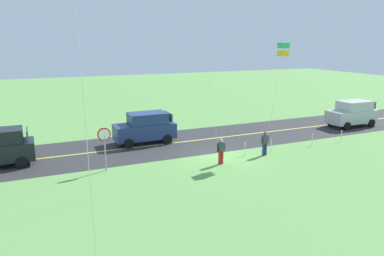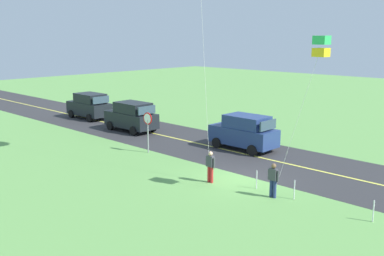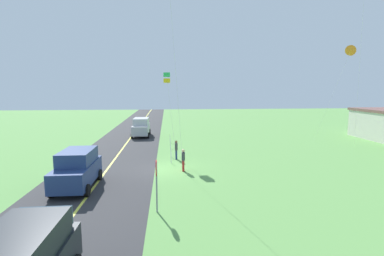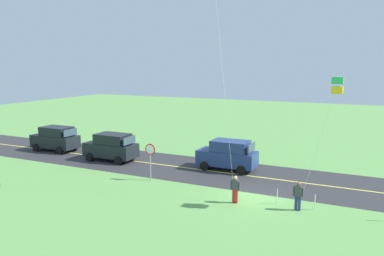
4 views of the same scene
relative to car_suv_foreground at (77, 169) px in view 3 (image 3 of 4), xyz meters
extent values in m
cube|color=#60994C|center=(-3.50, 4.94, -1.20)|extent=(120.00, 120.00, 0.10)
cube|color=#2D2D30|center=(-3.50, 0.94, -1.15)|extent=(120.00, 7.00, 0.00)
cube|color=#E5E04C|center=(-3.50, 0.94, -1.15)|extent=(120.00, 0.16, 0.00)
cube|color=navy|center=(0.08, 0.00, -0.26)|extent=(4.40, 1.90, 1.10)
cube|color=navy|center=(-0.17, 0.00, 0.69)|extent=(2.73, 1.75, 0.80)
cube|color=#334756|center=(0.91, 0.00, 0.69)|extent=(0.10, 1.62, 0.64)
cube|color=#334756|center=(-1.79, 0.00, 0.69)|extent=(0.10, 1.62, 0.60)
cylinder|color=black|center=(1.51, 0.95, -0.81)|extent=(0.68, 0.22, 0.68)
cylinder|color=black|center=(1.51, -0.95, -0.81)|extent=(0.68, 0.22, 0.68)
cylinder|color=black|center=(-1.35, 0.95, -0.81)|extent=(0.68, 0.22, 0.68)
cylinder|color=black|center=(-1.35, -0.95, -0.81)|extent=(0.68, 0.22, 0.68)
cube|color=#B7B7BC|center=(-18.12, 2.11, -0.26)|extent=(4.40, 1.90, 1.10)
cube|color=#B7B7BC|center=(-18.37, 2.11, 0.69)|extent=(2.73, 1.75, 0.80)
cube|color=#334756|center=(-17.29, 2.11, 0.69)|extent=(0.10, 1.62, 0.64)
cube|color=#334756|center=(-19.99, 2.11, 0.69)|extent=(0.10, 1.62, 0.60)
cylinder|color=black|center=(-16.69, 3.06, -0.81)|extent=(0.68, 0.22, 0.68)
cylinder|color=black|center=(-16.69, 1.16, -0.81)|extent=(0.68, 0.22, 0.68)
cylinder|color=black|center=(-19.55, 3.06, -0.81)|extent=(0.68, 0.22, 0.68)
cylinder|color=black|center=(-19.55, 1.16, -0.81)|extent=(0.68, 0.22, 0.68)
cube|color=black|center=(9.49, 1.49, 0.69)|extent=(2.73, 1.75, 0.80)
cube|color=#334756|center=(7.87, 1.49, 0.69)|extent=(0.10, 1.62, 0.60)
cylinder|color=gray|center=(3.84, 4.84, -0.10)|extent=(0.08, 0.08, 2.10)
cylinder|color=red|center=(3.84, 4.84, 1.02)|extent=(0.76, 0.04, 0.76)
cylinder|color=white|center=(3.84, 4.86, 1.02)|extent=(0.62, 0.01, 0.62)
cylinder|color=navy|center=(-6.36, 6.08, -0.74)|extent=(0.16, 0.16, 0.82)
cylinder|color=navy|center=(-6.18, 6.08, -0.74)|extent=(0.16, 0.16, 0.82)
cube|color=#3F3F47|center=(-6.27, 6.08, -0.05)|extent=(0.36, 0.22, 0.56)
cylinder|color=#3F3F47|center=(-6.51, 6.08, -0.10)|extent=(0.10, 0.10, 0.52)
cylinder|color=#3F3F47|center=(-6.03, 6.08, -0.10)|extent=(0.10, 0.10, 0.52)
sphere|color=brown|center=(-6.27, 6.08, 0.34)|extent=(0.22, 0.22, 0.22)
cylinder|color=red|center=(-2.91, 6.47, -0.74)|extent=(0.16, 0.16, 0.82)
cylinder|color=red|center=(-2.73, 6.47, -0.74)|extent=(0.16, 0.16, 0.82)
cube|color=#3F3F47|center=(-2.82, 6.47, -0.05)|extent=(0.36, 0.22, 0.56)
cylinder|color=#3F3F47|center=(-3.06, 6.47, -0.10)|extent=(0.10, 0.10, 0.52)
cylinder|color=#3F3F47|center=(-2.58, 6.47, -0.10)|extent=(0.10, 0.10, 0.52)
sphere|color=#D8AD84|center=(-2.82, 6.47, 0.34)|extent=(0.22, 0.22, 0.22)
cylinder|color=silver|center=(-7.07, 5.72, 2.24)|extent=(1.61, 0.73, 6.80)
cube|color=green|center=(-7.87, 5.37, 5.89)|extent=(0.56, 0.56, 0.36)
cube|color=yellow|center=(-7.87, 5.37, 5.39)|extent=(0.56, 0.56, 0.36)
cylinder|color=silver|center=(-1.83, 5.96, 5.66)|extent=(1.98, 1.04, 13.62)
cylinder|color=silver|center=(-12.36, 23.05, 3.76)|extent=(0.92, 3.02, 9.83)
cone|color=orange|center=(-11.91, 24.55, 8.68)|extent=(0.52, 1.11, 1.11)
cylinder|color=silver|center=(-9.88, 24.20, 7.56)|extent=(1.29, 1.22, 17.42)
cylinder|color=silver|center=(-13.43, 5.64, -0.70)|extent=(0.05, 0.05, 0.90)
cylinder|color=silver|center=(-10.66, 5.64, -0.70)|extent=(0.05, 0.05, 0.90)
cylinder|color=silver|center=(-7.11, 5.64, -0.70)|extent=(0.05, 0.05, 0.90)
cylinder|color=silver|center=(-5.05, 5.64, -0.70)|extent=(0.05, 0.05, 0.90)
camera|label=1|loc=(7.25, 25.02, 6.15)|focal=33.86mm
camera|label=2|loc=(-16.88, 22.45, 6.08)|focal=41.57mm
camera|label=3|loc=(16.78, 5.38, 4.72)|focal=26.40mm
camera|label=4|loc=(-9.62, 26.50, 6.72)|focal=35.88mm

